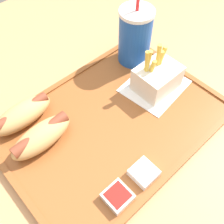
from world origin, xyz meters
TOP-DOWN VIEW (x-y plane):
  - dining_table at (0.00, 0.00)m, footprint 1.25×1.20m
  - food_tray at (0.04, 0.03)m, footprint 0.45×0.32m
  - paper_napkin at (0.17, 0.04)m, footprint 0.15×0.13m
  - soda_cup at (0.20, 0.14)m, footprint 0.08×0.08m
  - hot_dog_far at (-0.09, 0.15)m, footprint 0.13×0.05m
  - hot_dog_near at (-0.09, 0.09)m, footprint 0.13×0.06m
  - fries_carton at (0.17, 0.04)m, footprint 0.09×0.07m
  - sauce_cup_mayo at (-0.00, -0.09)m, footprint 0.04×0.04m
  - sauce_cup_ketchup at (-0.06, -0.09)m, footprint 0.04×0.04m

SIDE VIEW (x-z plane):
  - dining_table at x=0.00m, z-range 0.00..0.75m
  - food_tray at x=0.04m, z-range 0.74..0.76m
  - paper_napkin at x=0.17m, z-range 0.76..0.76m
  - sauce_cup_mayo at x=0.00m, z-range 0.76..0.77m
  - sauce_cup_ketchup at x=-0.06m, z-range 0.76..0.77m
  - hot_dog_far at x=-0.09m, z-range 0.76..0.80m
  - hot_dog_near at x=-0.09m, z-range 0.76..0.80m
  - fries_carton at x=0.17m, z-range 0.73..0.84m
  - soda_cup at x=0.20m, z-range 0.74..0.91m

